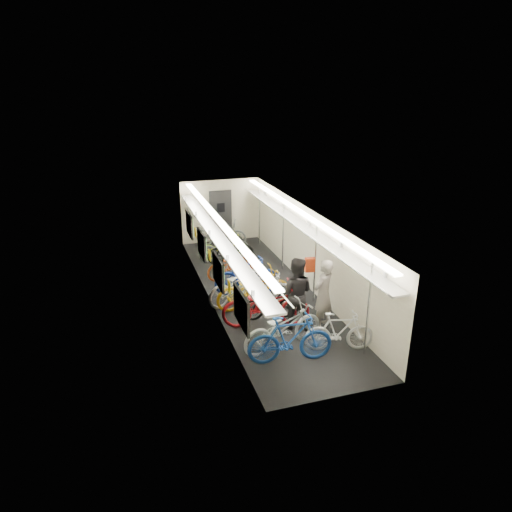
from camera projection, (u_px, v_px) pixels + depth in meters
train_car_shell at (241, 233)px, 13.35m from camera, size 10.00×10.00×10.00m
bicycle_0 at (283, 327)px, 10.40m from camera, size 2.15×1.15×1.08m
bicycle_1 at (290, 339)px, 9.87m from camera, size 1.94×0.79×1.14m
bicycle_2 at (266, 305)px, 11.35m from camera, size 2.32×1.23×1.16m
bicycle_3 at (271, 303)px, 11.73m from camera, size 1.59×0.62×0.93m
bicycle_4 at (254, 289)px, 12.33m from camera, size 2.15×0.87×1.11m
bicycle_5 at (265, 288)px, 12.51m from camera, size 1.72×0.94×1.00m
bicycle_6 at (240, 284)px, 12.67m from camera, size 2.19×1.41×1.09m
bicycle_7 at (247, 276)px, 13.14m from camera, size 1.94×0.75×1.14m
bicycle_8 at (234, 265)px, 14.22m from camera, size 1.82×0.80×0.93m
bicycle_9 at (231, 250)px, 15.41m from camera, size 1.61×0.47×0.97m
bicycle_10 at (224, 247)px, 15.83m from camera, size 1.78×0.73×0.92m
bicycle_11 at (339, 331)px, 10.35m from camera, size 1.65×0.83×0.96m
bicycle_12 at (224, 247)px, 15.73m from camera, size 1.89×0.83×0.96m
bicycle_14 at (221, 233)px, 17.11m from camera, size 1.99×1.29×0.99m
passenger_near at (323, 294)px, 11.23m from camera, size 0.78×0.71×1.79m
passenger_mid at (295, 293)px, 11.21m from camera, size 1.12×1.04×1.85m
backpack at (310, 265)px, 12.01m from camera, size 0.28×0.18×0.38m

